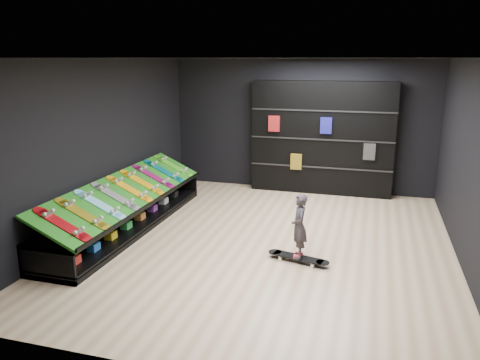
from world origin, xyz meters
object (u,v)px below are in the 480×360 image
(child, at_px, (299,238))
(floor_skateboard, at_px, (298,259))
(back_shelving, at_px, (322,138))
(display_rack, at_px, (128,215))

(child, bearing_deg, floor_skateboard, 0.00)
(floor_skateboard, distance_m, child, 0.34)
(back_shelving, bearing_deg, display_rack, -132.64)
(floor_skateboard, bearing_deg, child, 0.00)
(display_rack, bearing_deg, back_shelving, 47.36)
(display_rack, xyz_separation_m, back_shelving, (3.06, 3.32, 1.01))
(display_rack, distance_m, floor_skateboard, 3.27)
(floor_skateboard, relative_size, child, 1.67)
(child, bearing_deg, back_shelving, 165.84)
(back_shelving, height_order, floor_skateboard, back_shelving)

